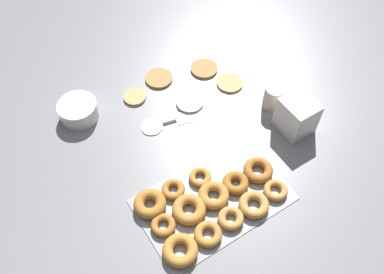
{
  "coord_description": "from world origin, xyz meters",
  "views": [
    {
      "loc": [
        -0.55,
        -0.86,
        1.27
      ],
      "look_at": [
        -0.07,
        -0.12,
        0.04
      ],
      "focal_mm": 38.0,
      "sensor_mm": 36.0,
      "label": 1
    }
  ],
  "objects_px": {
    "batter_bowl": "(78,110)",
    "spatula": "(183,119)",
    "pancake_2": "(159,78)",
    "donut_tray": "(209,204)",
    "pancake_1": "(152,126)",
    "paper_cup": "(273,97)",
    "pancake_4": "(204,69)",
    "pancake_3": "(135,97)",
    "container_stack": "(297,116)",
    "pancake_5": "(230,83)",
    "pancake_0": "(190,103)"
  },
  "relations": [
    {
      "from": "pancake_3",
      "to": "pancake_4",
      "type": "distance_m",
      "value": 0.33
    },
    {
      "from": "donut_tray",
      "to": "batter_bowl",
      "type": "xyz_separation_m",
      "value": [
        -0.21,
        0.61,
        0.02
      ]
    },
    {
      "from": "pancake_3",
      "to": "donut_tray",
      "type": "relative_size",
      "value": 0.18
    },
    {
      "from": "container_stack",
      "to": "spatula",
      "type": "bearing_deg",
      "value": 142.0
    },
    {
      "from": "pancake_0",
      "to": "pancake_1",
      "type": "height_order",
      "value": "pancake_0"
    },
    {
      "from": "pancake_0",
      "to": "batter_bowl",
      "type": "relative_size",
      "value": 0.72
    },
    {
      "from": "pancake_1",
      "to": "pancake_4",
      "type": "relative_size",
      "value": 0.73
    },
    {
      "from": "pancake_3",
      "to": "container_stack",
      "type": "distance_m",
      "value": 0.65
    },
    {
      "from": "pancake_0",
      "to": "pancake_4",
      "type": "height_order",
      "value": "pancake_0"
    },
    {
      "from": "batter_bowl",
      "to": "spatula",
      "type": "bearing_deg",
      "value": -35.06
    },
    {
      "from": "batter_bowl",
      "to": "spatula",
      "type": "distance_m",
      "value": 0.41
    },
    {
      "from": "pancake_4",
      "to": "paper_cup",
      "type": "xyz_separation_m",
      "value": [
        0.12,
        -0.32,
        0.05
      ]
    },
    {
      "from": "pancake_0",
      "to": "pancake_2",
      "type": "xyz_separation_m",
      "value": [
        -0.04,
        0.19,
        -0.0
      ]
    },
    {
      "from": "pancake_0",
      "to": "donut_tray",
      "type": "xyz_separation_m",
      "value": [
        -0.19,
        -0.42,
        0.01
      ]
    },
    {
      "from": "pancake_1",
      "to": "spatula",
      "type": "relative_size",
      "value": 0.34
    },
    {
      "from": "pancake_3",
      "to": "pancake_4",
      "type": "xyz_separation_m",
      "value": [
        0.33,
        -0.02,
        0.0
      ]
    },
    {
      "from": "donut_tray",
      "to": "paper_cup",
      "type": "bearing_deg",
      "value": 26.54
    },
    {
      "from": "pancake_4",
      "to": "donut_tray",
      "type": "height_order",
      "value": "donut_tray"
    },
    {
      "from": "paper_cup",
      "to": "donut_tray",
      "type": "bearing_deg",
      "value": -153.46
    },
    {
      "from": "pancake_2",
      "to": "batter_bowl",
      "type": "height_order",
      "value": "batter_bowl"
    },
    {
      "from": "batter_bowl",
      "to": "donut_tray",
      "type": "bearing_deg",
      "value": -71.0
    },
    {
      "from": "pancake_4",
      "to": "container_stack",
      "type": "bearing_deg",
      "value": -75.36
    },
    {
      "from": "pancake_1",
      "to": "paper_cup",
      "type": "height_order",
      "value": "paper_cup"
    },
    {
      "from": "pancake_3",
      "to": "batter_bowl",
      "type": "bearing_deg",
      "value": 171.42
    },
    {
      "from": "container_stack",
      "to": "paper_cup",
      "type": "relative_size",
      "value": 1.37
    },
    {
      "from": "pancake_2",
      "to": "pancake_0",
      "type": "bearing_deg",
      "value": -78.47
    },
    {
      "from": "paper_cup",
      "to": "pancake_2",
      "type": "bearing_deg",
      "value": 129.56
    },
    {
      "from": "pancake_5",
      "to": "batter_bowl",
      "type": "xyz_separation_m",
      "value": [
        -0.61,
        0.18,
        0.03
      ]
    },
    {
      "from": "pancake_2",
      "to": "donut_tray",
      "type": "xyz_separation_m",
      "value": [
        -0.16,
        -0.61,
        0.01
      ]
    },
    {
      "from": "pancake_0",
      "to": "pancake_5",
      "type": "height_order",
      "value": "pancake_0"
    },
    {
      "from": "pancake_4",
      "to": "spatula",
      "type": "height_order",
      "value": "pancake_4"
    },
    {
      "from": "pancake_3",
      "to": "pancake_4",
      "type": "relative_size",
      "value": 0.78
    },
    {
      "from": "batter_bowl",
      "to": "pancake_5",
      "type": "bearing_deg",
      "value": -16.65
    },
    {
      "from": "pancake_1",
      "to": "batter_bowl",
      "type": "bearing_deg",
      "value": 136.28
    },
    {
      "from": "pancake_2",
      "to": "donut_tray",
      "type": "distance_m",
      "value": 0.63
    },
    {
      "from": "pancake_2",
      "to": "pancake_4",
      "type": "distance_m",
      "value": 0.2
    },
    {
      "from": "batter_bowl",
      "to": "spatula",
      "type": "xyz_separation_m",
      "value": [
        0.34,
        -0.24,
        -0.03
      ]
    },
    {
      "from": "pancake_5",
      "to": "donut_tray",
      "type": "height_order",
      "value": "donut_tray"
    },
    {
      "from": "pancake_0",
      "to": "batter_bowl",
      "type": "xyz_separation_m",
      "value": [
        -0.4,
        0.18,
        0.03
      ]
    },
    {
      "from": "pancake_3",
      "to": "spatula",
      "type": "height_order",
      "value": "pancake_3"
    },
    {
      "from": "pancake_1",
      "to": "container_stack",
      "type": "xyz_separation_m",
      "value": [
        0.46,
        -0.3,
        0.07
      ]
    },
    {
      "from": "pancake_4",
      "to": "spatula",
      "type": "relative_size",
      "value": 0.46
    },
    {
      "from": "spatula",
      "to": "pancake_3",
      "type": "bearing_deg",
      "value": 131.3
    },
    {
      "from": "pancake_3",
      "to": "donut_tray",
      "type": "height_order",
      "value": "donut_tray"
    },
    {
      "from": "donut_tray",
      "to": "container_stack",
      "type": "xyz_separation_m",
      "value": [
        0.47,
        0.1,
        0.05
      ]
    },
    {
      "from": "container_stack",
      "to": "pancake_4",
      "type": "bearing_deg",
      "value": 104.64
    },
    {
      "from": "pancake_2",
      "to": "donut_tray",
      "type": "bearing_deg",
      "value": -104.4
    },
    {
      "from": "pancake_2",
      "to": "donut_tray",
      "type": "height_order",
      "value": "donut_tray"
    },
    {
      "from": "pancake_5",
      "to": "donut_tray",
      "type": "xyz_separation_m",
      "value": [
        -0.4,
        -0.42,
        0.01
      ]
    },
    {
      "from": "pancake_2",
      "to": "paper_cup",
      "type": "bearing_deg",
      "value": -50.44
    }
  ]
}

